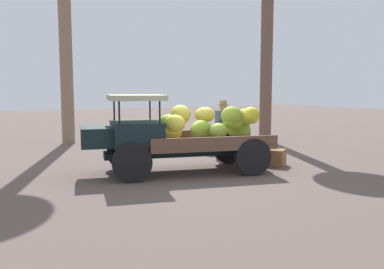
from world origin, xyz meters
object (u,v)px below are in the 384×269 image
object	(u,v)px
truck	(176,133)
farmer	(223,126)
wooden_crate	(275,157)
loose_banana_bunch	(214,149)

from	to	relation	value
truck	farmer	xyz separation A→B (m)	(-1.94, -0.89, 0.01)
farmer	wooden_crate	distance (m)	1.74
truck	farmer	distance (m)	2.13
wooden_crate	loose_banana_bunch	world-z (taller)	wooden_crate
truck	wooden_crate	world-z (taller)	truck
farmer	wooden_crate	size ratio (longest dim) A/B	3.43
farmer	wooden_crate	xyz separation A→B (m)	(-0.73, 1.39, -0.75)
farmer	loose_banana_bunch	world-z (taller)	farmer
farmer	wooden_crate	world-z (taller)	farmer
farmer	loose_banana_bunch	size ratio (longest dim) A/B	3.39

